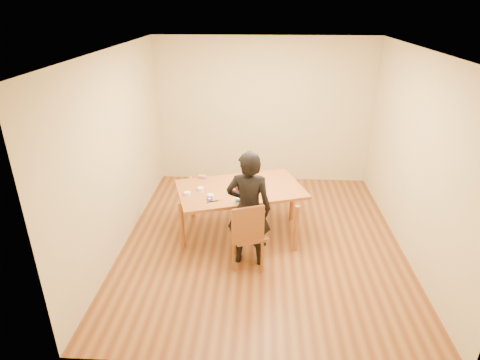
# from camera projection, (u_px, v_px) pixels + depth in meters

# --- Properties ---
(room_shell) EXTENTS (4.00, 4.50, 2.70)m
(room_shell) POSITION_uv_depth(u_px,v_px,m) (264.00, 146.00, 5.70)
(room_shell) COLOR brown
(room_shell) RESTS_ON ground
(dining_table) EXTENTS (2.02, 1.56, 0.04)m
(dining_table) POSITION_uv_depth(u_px,v_px,m) (240.00, 189.00, 5.85)
(dining_table) COLOR #8E5C22
(dining_table) RESTS_ON floor
(dining_chair) EXTENTS (0.55, 0.55, 0.04)m
(dining_chair) POSITION_uv_depth(u_px,v_px,m) (248.00, 234.00, 5.25)
(dining_chair) COLOR brown
(dining_chair) RESTS_ON floor
(cake_plate) EXTENTS (0.32, 0.32, 0.02)m
(cake_plate) POSITION_uv_depth(u_px,v_px,m) (246.00, 188.00, 5.82)
(cake_plate) COLOR red
(cake_plate) RESTS_ON dining_table
(cake) EXTENTS (0.20, 0.20, 0.06)m
(cake) POSITION_uv_depth(u_px,v_px,m) (246.00, 185.00, 5.80)
(cake) COLOR white
(cake) RESTS_ON cake_plate
(frosting_dome) EXTENTS (0.19, 0.19, 0.03)m
(frosting_dome) POSITION_uv_depth(u_px,v_px,m) (246.00, 182.00, 5.78)
(frosting_dome) COLOR white
(frosting_dome) RESTS_ON cake
(frosting_tub) EXTENTS (0.09, 0.09, 0.08)m
(frosting_tub) POSITION_uv_depth(u_px,v_px,m) (239.00, 200.00, 5.39)
(frosting_tub) COLOR white
(frosting_tub) RESTS_ON dining_table
(frosting_lid) EXTENTS (0.09, 0.09, 0.01)m
(frosting_lid) POSITION_uv_depth(u_px,v_px,m) (209.00, 199.00, 5.49)
(frosting_lid) COLOR #191796
(frosting_lid) RESTS_ON dining_table
(frosting_dollop) EXTENTS (0.04, 0.04, 0.02)m
(frosting_dollop) POSITION_uv_depth(u_px,v_px,m) (209.00, 199.00, 5.49)
(frosting_dollop) COLOR white
(frosting_dollop) RESTS_ON frosting_lid
(ramekin_green) EXTENTS (0.09, 0.09, 0.04)m
(ramekin_green) POSITION_uv_depth(u_px,v_px,m) (211.00, 196.00, 5.56)
(ramekin_green) COLOR white
(ramekin_green) RESTS_ON dining_table
(ramekin_yellow) EXTENTS (0.09, 0.09, 0.04)m
(ramekin_yellow) POSITION_uv_depth(u_px,v_px,m) (200.00, 189.00, 5.76)
(ramekin_yellow) COLOR white
(ramekin_yellow) RESTS_ON dining_table
(ramekin_multi) EXTENTS (0.09, 0.09, 0.04)m
(ramekin_multi) POSITION_uv_depth(u_px,v_px,m) (187.00, 194.00, 5.62)
(ramekin_multi) COLOR white
(ramekin_multi) RESTS_ON dining_table
(candy_box_pink) EXTENTS (0.15, 0.10, 0.02)m
(candy_box_pink) POSITION_uv_depth(u_px,v_px,m) (203.00, 177.00, 6.16)
(candy_box_pink) COLOR #F138B5
(candy_box_pink) RESTS_ON dining_table
(candy_box_green) EXTENTS (0.13, 0.07, 0.02)m
(candy_box_green) POSITION_uv_depth(u_px,v_px,m) (202.00, 176.00, 6.15)
(candy_box_green) COLOR green
(candy_box_green) RESTS_ON candy_box_pink
(spatula) EXTENTS (0.16, 0.08, 0.01)m
(spatula) POSITION_uv_depth(u_px,v_px,m) (213.00, 201.00, 5.44)
(spatula) COLOR black
(spatula) RESTS_ON dining_table
(person) EXTENTS (0.61, 0.43, 1.60)m
(person) POSITION_uv_depth(u_px,v_px,m) (249.00, 209.00, 5.15)
(person) COLOR black
(person) RESTS_ON floor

